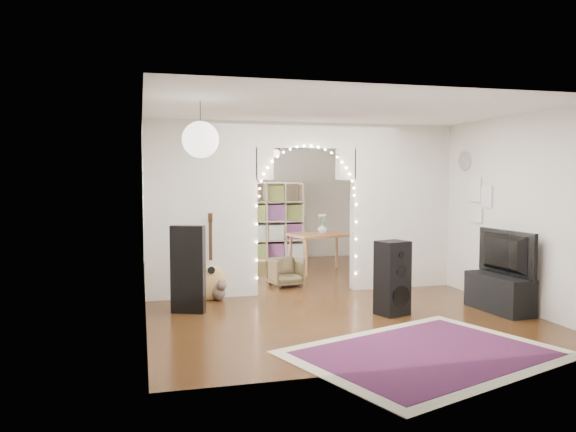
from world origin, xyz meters
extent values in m
plane|color=black|center=(0.00, 0.00, 0.00)|extent=(7.50, 7.50, 0.00)
cube|color=white|center=(0.00, 0.00, 2.70)|extent=(5.00, 7.50, 0.02)
cube|color=silver|center=(0.00, 3.75, 1.35)|extent=(5.00, 0.02, 2.70)
cube|color=silver|center=(0.00, -3.75, 1.35)|extent=(5.00, 0.02, 2.70)
cube|color=silver|center=(-2.50, 0.00, 1.35)|extent=(0.02, 7.50, 2.70)
cube|color=silver|center=(2.50, 0.00, 1.35)|extent=(0.02, 7.50, 2.70)
cube|color=silver|center=(-1.65, 0.00, 1.35)|extent=(1.70, 0.20, 2.70)
cube|color=silver|center=(1.65, 0.00, 1.35)|extent=(1.70, 0.20, 2.70)
cube|color=silver|center=(0.00, 0.00, 2.50)|extent=(1.60, 0.20, 0.40)
cube|color=white|center=(-2.47, 1.80, 1.50)|extent=(0.04, 1.20, 1.40)
cylinder|color=white|center=(2.48, -0.60, 2.10)|extent=(0.03, 0.31, 0.31)
sphere|color=white|center=(-1.90, -2.40, 2.25)|extent=(0.40, 0.40, 0.40)
cube|color=maroon|center=(0.32, -3.40, 0.01)|extent=(3.20, 2.79, 0.02)
cube|color=black|center=(-1.94, -0.95, 0.60)|extent=(0.48, 0.31, 1.19)
ellipsoid|color=tan|center=(-1.55, -0.25, 0.47)|extent=(0.46, 0.22, 0.53)
cube|color=black|center=(-1.55, -0.25, 0.91)|extent=(0.05, 0.04, 0.61)
cube|color=black|center=(-1.55, -0.25, 1.24)|extent=(0.07, 0.04, 0.13)
ellipsoid|color=brown|center=(-1.44, -0.25, 0.12)|extent=(0.30, 0.39, 0.25)
sphere|color=brown|center=(-1.40, -0.39, 0.25)|extent=(0.18, 0.18, 0.14)
cone|color=brown|center=(-1.44, -0.39, 0.32)|extent=(0.04, 0.04, 0.05)
cone|color=brown|center=(-1.37, -0.39, 0.32)|extent=(0.04, 0.04, 0.05)
cylinder|color=brown|center=(-1.49, -0.07, 0.04)|extent=(0.09, 0.23, 0.08)
cube|color=black|center=(0.70, -1.74, 0.50)|extent=(0.47, 0.43, 0.99)
cylinder|color=black|center=(0.75, -1.91, 0.28)|extent=(0.28, 0.10, 0.29)
cylinder|color=black|center=(0.75, -1.91, 0.61)|extent=(0.15, 0.06, 0.15)
cylinder|color=black|center=(0.75, -1.91, 0.83)|extent=(0.09, 0.05, 0.09)
cube|color=black|center=(2.20, -1.95, 0.25)|extent=(0.48, 1.03, 0.50)
imported|color=black|center=(2.20, -1.95, 0.81)|extent=(0.23, 1.08, 0.62)
cube|color=beige|center=(0.11, 3.50, 0.87)|extent=(1.74, 0.97, 1.74)
cube|color=brown|center=(0.85, 1.71, 0.73)|extent=(1.33, 1.02, 0.05)
cylinder|color=brown|center=(0.41, 1.30, 0.35)|extent=(0.05, 0.05, 0.70)
cylinder|color=brown|center=(1.42, 1.50, 0.35)|extent=(0.05, 0.05, 0.70)
cylinder|color=brown|center=(0.28, 1.92, 0.35)|extent=(0.05, 0.05, 0.70)
cylinder|color=brown|center=(1.30, 2.13, 0.35)|extent=(0.05, 0.05, 0.70)
imported|color=white|center=(0.85, 1.71, 0.85)|extent=(0.22, 0.22, 0.19)
imported|color=#4E4027|center=(-1.00, 1.86, 0.27)|extent=(0.66, 0.67, 0.54)
imported|color=#4E4027|center=(-0.20, 0.50, 0.24)|extent=(0.58, 0.60, 0.48)
camera|label=1|loc=(-2.54, -8.57, 1.85)|focal=35.00mm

